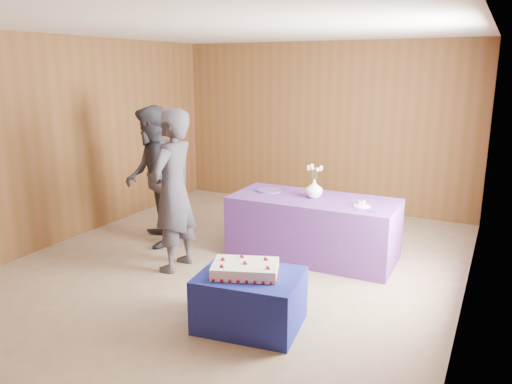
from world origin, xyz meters
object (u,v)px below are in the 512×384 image
Objects in this scene: serving_table at (313,228)px; guest_right at (153,177)px; cake_table at (250,300)px; sheet_cake at (245,269)px; vase at (314,189)px; guest_left at (173,191)px.

guest_right is at bearing -166.73° from serving_table.
cake_table is 1.87m from serving_table.
sheet_cake is (-0.03, -0.02, 0.30)m from cake_table.
guest_left reaches higher than vase.
cake_table is 0.49× the size of guest_right.
sheet_cake is 0.38× the size of guest_right.
vase reaches higher than serving_table.
guest_left is (-1.30, -1.07, 0.55)m from serving_table.
guest_left reaches higher than sheet_cake.
sheet_cake is 0.38× the size of guest_left.
guest_right reaches higher than sheet_cake.
guest_right is (-2.02, -0.50, 0.54)m from serving_table.
serving_table is at bearing 85.28° from cake_table.
serving_table is at bearing 127.90° from guest_left.
serving_table is at bearing 71.58° from sheet_cake.
cake_table is 1.75m from guest_left.
serving_table reaches higher than cake_table.
sheet_cake is 3.18× the size of vase.
cake_table is 1.29× the size of sheet_cake.
vase reaches higher than cake_table.
vase is 1.69m from guest_left.
serving_table reaches higher than sheet_cake.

